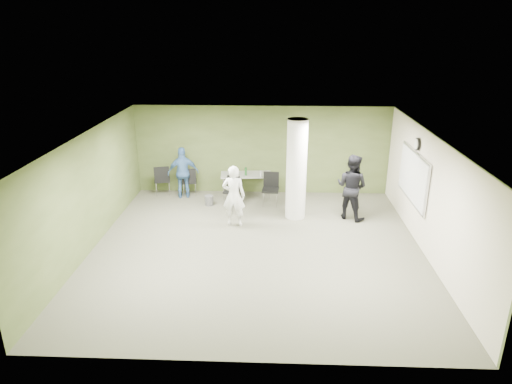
{
  "coord_description": "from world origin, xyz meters",
  "views": [
    {
      "loc": [
        0.39,
        -9.96,
        5.15
      ],
      "look_at": [
        -0.07,
        1.0,
        1.1
      ],
      "focal_mm": 32.0,
      "sensor_mm": 36.0,
      "label": 1
    }
  ],
  "objects_px": {
    "woman_white": "(234,196)",
    "man_black": "(352,187)",
    "folding_table": "(246,176)",
    "chair_back_left": "(162,178)",
    "man_blue": "(183,173)"
  },
  "relations": [
    {
      "from": "folding_table",
      "to": "chair_back_left",
      "type": "relative_size",
      "value": 1.65
    },
    {
      "from": "man_blue",
      "to": "woman_white",
      "type": "bearing_deg",
      "value": 118.34
    },
    {
      "from": "folding_table",
      "to": "man_black",
      "type": "height_order",
      "value": "man_black"
    },
    {
      "from": "chair_back_left",
      "to": "man_blue",
      "type": "xyz_separation_m",
      "value": [
        0.72,
        -0.16,
        0.24
      ]
    },
    {
      "from": "chair_back_left",
      "to": "man_black",
      "type": "height_order",
      "value": "man_black"
    },
    {
      "from": "woman_white",
      "to": "man_blue",
      "type": "bearing_deg",
      "value": -44.7
    },
    {
      "from": "folding_table",
      "to": "man_black",
      "type": "bearing_deg",
      "value": -32.63
    },
    {
      "from": "woman_white",
      "to": "man_black",
      "type": "bearing_deg",
      "value": -164.58
    },
    {
      "from": "folding_table",
      "to": "chair_back_left",
      "type": "distance_m",
      "value": 2.67
    },
    {
      "from": "chair_back_left",
      "to": "man_blue",
      "type": "relative_size",
      "value": 0.61
    },
    {
      "from": "woman_white",
      "to": "man_black",
      "type": "xyz_separation_m",
      "value": [
        3.21,
        0.62,
        0.08
      ]
    },
    {
      "from": "woman_white",
      "to": "man_black",
      "type": "distance_m",
      "value": 3.27
    },
    {
      "from": "folding_table",
      "to": "chair_back_left",
      "type": "bearing_deg",
      "value": 174.34
    },
    {
      "from": "man_blue",
      "to": "chair_back_left",
      "type": "bearing_deg",
      "value": -25.08
    },
    {
      "from": "chair_back_left",
      "to": "woman_white",
      "type": "relative_size",
      "value": 0.58
    }
  ]
}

